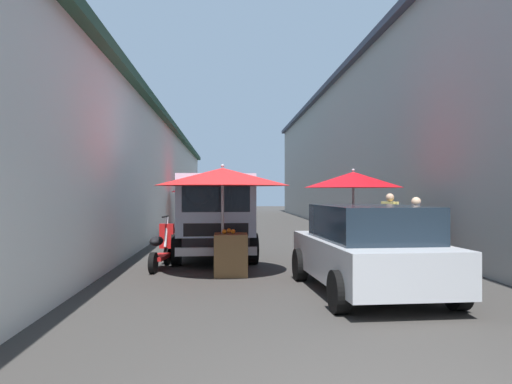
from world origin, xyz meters
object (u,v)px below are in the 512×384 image
object	(u,v)px
fruit_stall_near_right	(352,191)
hatchback_car	(368,249)
fruit_stall_far_right	(199,192)
parked_scooter	(161,248)
vendor_by_crates	(416,228)
fruit_stall_mid_lane	(224,187)
vendor_in_shade	(390,219)
delivery_truck	(214,218)

from	to	relation	value
fruit_stall_near_right	hatchback_car	size ratio (longest dim) A/B	0.58
fruit_stall_far_right	parked_scooter	xyz separation A→B (m)	(-10.98, 0.22, -1.26)
parked_scooter	vendor_by_crates	bearing A→B (deg)	-92.70
fruit_stall_near_right	fruit_stall_mid_lane	distance (m)	3.45
fruit_stall_far_right	hatchback_car	size ratio (longest dim) A/B	0.62
fruit_stall_near_right	vendor_by_crates	world-z (taller)	fruit_stall_near_right
vendor_by_crates	vendor_in_shade	size ratio (longest dim) A/B	0.96
fruit_stall_mid_lane	delivery_truck	distance (m)	2.34
fruit_stall_near_right	parked_scooter	distance (m)	4.62
fruit_stall_near_right	parked_scooter	bearing A→B (deg)	99.49
delivery_truck	vendor_in_shade	world-z (taller)	delivery_truck
delivery_truck	fruit_stall_near_right	bearing A→B (deg)	-99.50
vendor_in_shade	fruit_stall_near_right	bearing A→B (deg)	139.28
hatchback_car	fruit_stall_mid_lane	bearing A→B (deg)	50.02
fruit_stall_near_right	fruit_stall_far_right	distance (m)	11.06
fruit_stall_near_right	delivery_truck	bearing A→B (deg)	80.50
fruit_stall_near_right	delivery_truck	distance (m)	3.38
vendor_in_shade	parked_scooter	xyz separation A→B (m)	(-2.44, 5.86, -0.50)
fruit_stall_mid_lane	delivery_truck	bearing A→B (deg)	6.40
fruit_stall_near_right	parked_scooter	size ratio (longest dim) A/B	1.38
vendor_by_crates	parked_scooter	distance (m)	5.58
delivery_truck	vendor_by_crates	size ratio (longest dim) A/B	3.20
vendor_by_crates	delivery_truck	bearing A→B (deg)	70.85
fruit_stall_near_right	fruit_stall_far_right	size ratio (longest dim) A/B	0.94
fruit_stall_near_right	fruit_stall_mid_lane	bearing A→B (deg)	118.80
fruit_stall_mid_lane	hatchback_car	world-z (taller)	fruit_stall_mid_lane
hatchback_car	delivery_truck	world-z (taller)	delivery_truck
fruit_stall_mid_lane	vendor_in_shade	distance (m)	5.68
parked_scooter	delivery_truck	bearing A→B (deg)	-41.12
vendor_in_shade	parked_scooter	bearing A→B (deg)	112.64
fruit_stall_mid_lane	parked_scooter	bearing A→B (deg)	55.80
fruit_stall_far_right	parked_scooter	world-z (taller)	fruit_stall_far_right
hatchback_car	delivery_truck	bearing A→B (deg)	32.02
hatchback_car	vendor_in_shade	size ratio (longest dim) A/B	2.44
fruit_stall_mid_lane	vendor_by_crates	world-z (taller)	fruit_stall_mid_lane
fruit_stall_near_right	vendor_by_crates	distance (m)	1.73
vendor_in_shade	fruit_stall_far_right	bearing A→B (deg)	33.44
vendor_in_shade	fruit_stall_mid_lane	bearing A→B (deg)	126.88
fruit_stall_mid_lane	fruit_stall_far_right	world-z (taller)	fruit_stall_mid_lane
vendor_by_crates	fruit_stall_far_right	bearing A→B (deg)	25.40
fruit_stall_mid_lane	vendor_in_shade	size ratio (longest dim) A/B	1.66
hatchback_car	delivery_truck	size ratio (longest dim) A/B	0.80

